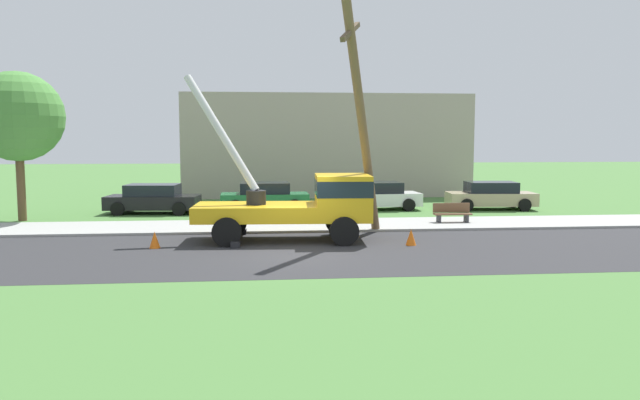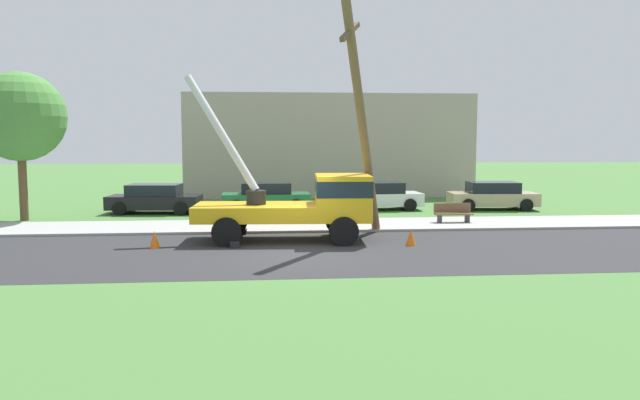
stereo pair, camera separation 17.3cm
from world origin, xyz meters
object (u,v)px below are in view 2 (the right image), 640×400
at_px(utility_truck, 306,201).
at_px(parked_sedan_black, 155,199).
at_px(leaning_utility_pole, 362,122).
at_px(traffic_cone_ahead, 411,237).
at_px(parked_sedan_white, 378,196).
at_px(roadside_tree_near, 20,117).
at_px(parked_sedan_green, 266,196).
at_px(parked_sedan_tan, 493,196).
at_px(park_bench, 453,214).
at_px(traffic_cone_behind, 155,240).

relative_size(utility_truck, parked_sedan_black, 1.49).
bearing_deg(leaning_utility_pole, traffic_cone_ahead, -46.48).
bearing_deg(parked_sedan_white, roadside_tree_near, -170.80).
height_order(utility_truck, leaning_utility_pole, leaning_utility_pole).
relative_size(parked_sedan_green, parked_sedan_tan, 0.98).
distance_m(parked_sedan_green, parked_sedan_tan, 11.62).
xyz_separation_m(traffic_cone_ahead, parked_sedan_white, (0.80, 10.44, 0.43)).
distance_m(parked_sedan_tan, park_bench, 6.39).
height_order(traffic_cone_ahead, parked_sedan_tan, parked_sedan_tan).
distance_m(parked_sedan_white, park_bench, 6.02).
bearing_deg(traffic_cone_ahead, utility_truck, 158.08).
bearing_deg(parked_sedan_white, leaning_utility_pole, -104.27).
relative_size(traffic_cone_behind, parked_sedan_green, 0.13).
xyz_separation_m(utility_truck, traffic_cone_ahead, (3.48, -1.40, -1.13)).
bearing_deg(utility_truck, leaning_utility_pole, 3.99).
bearing_deg(roadside_tree_near, park_bench, -8.94).
bearing_deg(parked_sedan_tan, park_bench, -125.56).
bearing_deg(parked_sedan_green, traffic_cone_behind, -109.75).
distance_m(utility_truck, parked_sedan_green, 9.40).
bearing_deg(leaning_utility_pole, park_bench, 36.53).
bearing_deg(leaning_utility_pole, roadside_tree_near, 156.25).
bearing_deg(park_bench, parked_sedan_green, 143.59).
bearing_deg(parked_sedan_tan, parked_sedan_white, 176.09).
xyz_separation_m(leaning_utility_pole, roadside_tree_near, (-14.17, 6.24, 0.36)).
xyz_separation_m(traffic_cone_behind, parked_sedan_tan, (15.33, 9.75, 0.43)).
bearing_deg(park_bench, leaning_utility_pole, -143.47).
relative_size(utility_truck, parked_sedan_white, 1.50).
distance_m(parked_sedan_black, parked_sedan_white, 11.14).
bearing_deg(park_bench, traffic_cone_behind, -158.60).
xyz_separation_m(leaning_utility_pole, parked_sedan_green, (-3.44, 9.13, -3.51)).
relative_size(leaning_utility_pole, parked_sedan_black, 1.82).
height_order(utility_truck, traffic_cone_behind, utility_truck).
bearing_deg(parked_sedan_black, leaning_utility_pole, -43.63).
xyz_separation_m(utility_truck, parked_sedan_black, (-6.85, 8.60, -0.70)).
xyz_separation_m(traffic_cone_behind, park_bench, (11.62, 4.56, 0.18)).
bearing_deg(traffic_cone_behind, leaning_utility_pole, 9.91).
height_order(parked_sedan_green, parked_sedan_white, same).
bearing_deg(parked_sedan_green, parked_sedan_tan, -3.13).
bearing_deg(parked_sedan_white, utility_truck, -115.34).
bearing_deg(parked_sedan_white, parked_sedan_green, 177.68).
distance_m(traffic_cone_behind, park_bench, 12.48).
xyz_separation_m(parked_sedan_tan, roadside_tree_near, (-22.34, -2.26, 3.86)).
bearing_deg(leaning_utility_pole, parked_sedan_green, 110.62).
height_order(utility_truck, parked_sedan_white, utility_truck).
relative_size(utility_truck, roadside_tree_near, 1.03).
distance_m(utility_truck, roadside_tree_near, 14.09).
bearing_deg(leaning_utility_pole, parked_sedan_white, 75.73).
bearing_deg(parked_sedan_white, traffic_cone_behind, -132.88).
bearing_deg(traffic_cone_behind, parked_sedan_white, 47.12).
relative_size(leaning_utility_pole, roadside_tree_near, 1.26).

